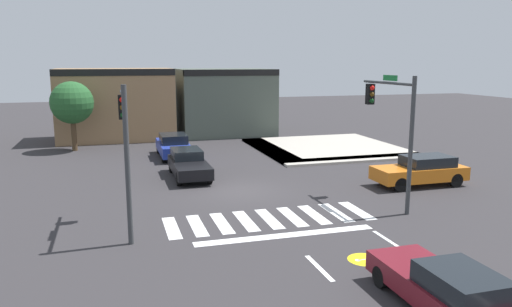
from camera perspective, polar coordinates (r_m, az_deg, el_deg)
name	(u,v)px	position (r m, az deg, el deg)	size (l,w,h in m)	color
ground_plane	(241,191)	(24.16, -1.75, -4.35)	(120.00, 120.00, 0.00)	#302D30
crosswalk_near	(269,219)	(20.01, 1.54, -7.54)	(8.31, 2.62, 0.01)	silver
lane_markings	(386,291)	(14.59, 14.77, -15.07)	(6.80, 18.75, 0.01)	white
bike_detector_marking	(365,259)	(16.49, 12.44, -11.87)	(1.10, 1.10, 0.01)	yellow
curb_corner_northeast	(322,149)	(35.62, 7.68, 0.57)	(10.00, 10.60, 0.15)	#B2AA9E
storefront_row	(173,102)	(42.11, -9.52, 5.84)	(17.44, 6.91, 5.66)	#93704C
traffic_signal_southwest	(125,131)	(18.41, -14.94, 2.50)	(0.32, 4.11, 5.49)	#383A3D
traffic_signal_southeast	(392,116)	(21.99, 15.44, 4.18)	(0.32, 4.10, 5.67)	#383A3D
car_orange	(421,170)	(26.40, 18.54, -1.85)	(4.68, 1.87, 1.52)	orange
car_maroon	(443,287)	(13.61, 20.83, -14.19)	(1.70, 4.30, 1.37)	maroon
car_black	(189,164)	(27.17, -7.80, -1.16)	(1.80, 4.73, 1.42)	black
car_blue	(173,145)	(32.89, -9.53, 0.92)	(1.87, 4.79, 1.53)	#23389E
roadside_tree	(72,103)	(36.79, -20.52, 5.49)	(2.96, 2.96, 4.88)	#4C3823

